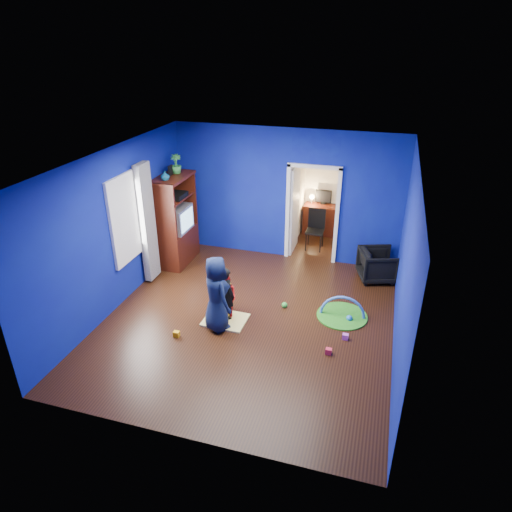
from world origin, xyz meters
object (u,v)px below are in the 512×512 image
(child_navy, at_px, (216,294))
(hopper_ball, at_px, (220,310))
(armchair, at_px, (377,265))
(vase, at_px, (165,176))
(tv_armoire, at_px, (176,220))
(child_black, at_px, (226,294))
(study_desk, at_px, (321,219))
(kid_chair, at_px, (223,299))
(crt_tv, at_px, (177,219))
(play_mat, at_px, (342,316))
(toddler_red, at_px, (226,297))
(folding_chair, at_px, (315,231))

(child_navy, relative_size, hopper_ball, 3.43)
(armchair, height_order, vase, vase)
(tv_armoire, xyz_separation_m, hopper_ball, (1.70, -1.91, -0.78))
(armchair, distance_m, child_black, 3.35)
(armchair, xyz_separation_m, child_navy, (-2.55, -2.56, 0.35))
(armchair, bearing_deg, vase, 81.06)
(study_desk, bearing_deg, tv_armoire, -138.81)
(child_black, bearing_deg, vase, -7.68)
(armchair, bearing_deg, study_desk, 17.93)
(vase, height_order, kid_chair, vase)
(crt_tv, bearing_deg, play_mat, -17.80)
(vase, height_order, hopper_ball, vase)
(hopper_ball, bearing_deg, vase, 136.61)
(child_navy, xyz_separation_m, play_mat, (2.04, 0.95, -0.67))
(tv_armoire, xyz_separation_m, crt_tv, (0.04, 0.00, 0.04))
(child_black, xyz_separation_m, vase, (-1.81, 1.53, 1.55))
(armchair, distance_m, play_mat, 1.71)
(toddler_red, distance_m, hopper_ball, 0.26)
(tv_armoire, height_order, crt_tv, tv_armoire)
(armchair, relative_size, kid_chair, 1.45)
(child_black, distance_m, vase, 2.83)
(armchair, bearing_deg, kid_chair, 109.39)
(child_navy, xyz_separation_m, tv_armoire, (-1.75, 2.16, 0.30))
(child_black, bearing_deg, child_navy, 112.84)
(tv_armoire, height_order, study_desk, tv_armoire)
(toddler_red, relative_size, tv_armoire, 0.44)
(tv_armoire, height_order, play_mat, tv_armoire)
(child_navy, distance_m, folding_chair, 3.81)
(armchair, relative_size, vase, 3.86)
(toddler_red, xyz_separation_m, tv_armoire, (-1.81, 1.84, 0.55))
(crt_tv, distance_m, kid_chair, 2.43)
(armchair, relative_size, child_black, 0.72)
(play_mat, bearing_deg, child_navy, -154.99)
(armchair, relative_size, hopper_ball, 1.84)
(armchair, bearing_deg, child_navy, 116.90)
(crt_tv, distance_m, hopper_ball, 2.66)
(child_black, xyz_separation_m, hopper_ball, (-0.11, -0.08, -0.31))
(toddler_red, height_order, crt_tv, crt_tv)
(vase, xyz_separation_m, crt_tv, (0.04, 0.30, -1.03))
(vase, bearing_deg, tv_armoire, 90.00)
(toddler_red, relative_size, kid_chair, 1.71)
(crt_tv, bearing_deg, child_navy, -51.58)
(kid_chair, relative_size, play_mat, 0.55)
(child_navy, bearing_deg, hopper_ball, -35.61)
(armchair, relative_size, study_desk, 0.82)
(vase, distance_m, play_mat, 4.41)
(tv_armoire, relative_size, folding_chair, 2.13)
(armchair, bearing_deg, tv_armoire, 77.13)
(toddler_red, xyz_separation_m, kid_chair, (-0.15, 0.20, -0.18))
(toddler_red, height_order, study_desk, toddler_red)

